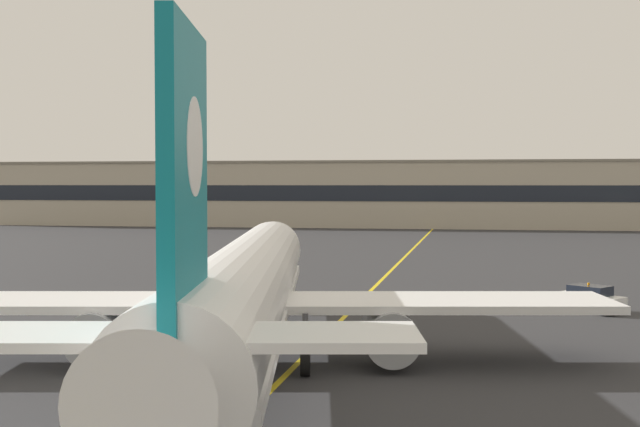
# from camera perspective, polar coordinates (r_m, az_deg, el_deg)

# --- Properties ---
(taxiway_centreline) EXTENTS (4.75, 179.95, 0.01)m
(taxiway_centreline) POSITION_cam_1_polar(r_m,az_deg,el_deg) (53.96, 2.71, -6.29)
(taxiway_centreline) COLOR yellow
(taxiway_centreline) RESTS_ON ground
(airliner_foreground) EXTENTS (32.35, 41.36, 11.65)m
(airliner_foreground) POSITION_cam_1_polar(r_m,az_deg,el_deg) (35.28, -5.23, -5.25)
(airliner_foreground) COLOR white
(airliner_foreground) RESTS_ON ground
(service_car_nearest) EXTENTS (4.39, 4.06, 1.79)m
(service_car_nearest) POSITION_cam_1_polar(r_m,az_deg,el_deg) (52.82, 18.35, -5.74)
(service_car_nearest) COLOR white
(service_car_nearest) RESTS_ON ground
(safety_cone_by_nose_gear) EXTENTS (0.44, 0.44, 0.55)m
(safety_cone_by_nose_gear) POSITION_cam_1_polar(r_m,az_deg,el_deg) (52.03, 1.64, -6.32)
(safety_cone_by_nose_gear) COLOR orange
(safety_cone_by_nose_gear) RESTS_ON ground
(terminal_building) EXTENTS (166.49, 12.40, 12.03)m
(terminal_building) POSITION_cam_1_polar(r_m,az_deg,el_deg) (147.92, 6.55, 1.37)
(terminal_building) COLOR #B2A893
(terminal_building) RESTS_ON ground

